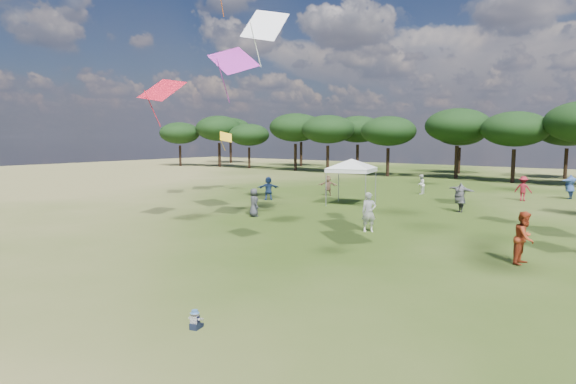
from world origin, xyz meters
name	(u,v)px	position (x,y,z in m)	size (l,w,h in m)	color
ground	(120,361)	(0.00, 0.00, 0.00)	(140.00, 140.00, 0.00)	#314514
tent_left	(352,161)	(-7.40, 22.01, 2.86)	(5.41, 5.41, 3.29)	gray
toddler	(195,320)	(-0.02, 1.98, 0.20)	(0.34, 0.37, 0.46)	black
festival_crowd	(469,198)	(-0.22, 23.11, 0.86)	(27.07, 22.71, 1.90)	#333439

